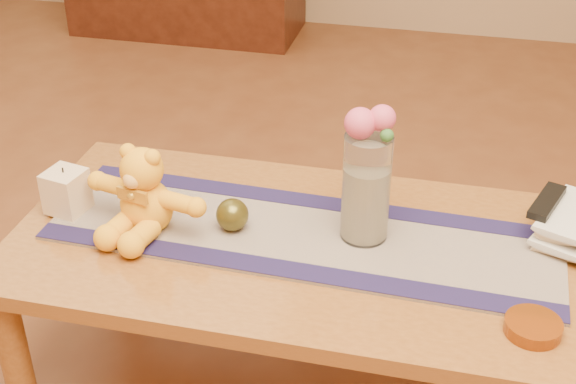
% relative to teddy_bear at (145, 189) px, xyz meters
% --- Properties ---
extents(floor, '(5.50, 5.50, 0.00)m').
position_rel_teddy_bear_xyz_m(floor, '(0.38, 0.03, -0.56)').
color(floor, brown).
rests_on(floor, ground).
extents(coffee_table_top, '(1.40, 0.70, 0.04)m').
position_rel_teddy_bear_xyz_m(coffee_table_top, '(0.38, 0.03, -0.13)').
color(coffee_table_top, brown).
rests_on(coffee_table_top, floor).
extents(table_leg_fl, '(0.07, 0.07, 0.41)m').
position_rel_teddy_bear_xyz_m(table_leg_fl, '(-0.26, -0.26, -0.35)').
color(table_leg_fl, brown).
rests_on(table_leg_fl, floor).
extents(table_leg_bl, '(0.07, 0.07, 0.41)m').
position_rel_teddy_bear_xyz_m(table_leg_bl, '(-0.26, 0.32, -0.35)').
color(table_leg_bl, brown).
rests_on(table_leg_bl, floor).
extents(table_leg_br, '(0.07, 0.07, 0.41)m').
position_rel_teddy_bear_xyz_m(table_leg_br, '(1.02, 0.32, -0.35)').
color(table_leg_br, brown).
rests_on(table_leg_br, floor).
extents(persian_runner, '(1.21, 0.38, 0.01)m').
position_rel_teddy_bear_xyz_m(persian_runner, '(0.36, 0.05, -0.10)').
color(persian_runner, '#1F1A4A').
rests_on(persian_runner, coffee_table_top).
extents(runner_border_near, '(1.20, 0.09, 0.00)m').
position_rel_teddy_bear_xyz_m(runner_border_near, '(0.36, -0.09, -0.10)').
color(runner_border_near, '#1B1541').
rests_on(runner_border_near, persian_runner).
extents(runner_border_far, '(1.20, 0.09, 0.00)m').
position_rel_teddy_bear_xyz_m(runner_border_far, '(0.37, 0.20, -0.10)').
color(runner_border_far, '#1B1541').
rests_on(runner_border_far, persian_runner).
extents(teddy_bear, '(0.34, 0.30, 0.20)m').
position_rel_teddy_bear_xyz_m(teddy_bear, '(0.00, 0.00, 0.00)').
color(teddy_bear, yellow).
rests_on(teddy_bear, persian_runner).
extents(pillar_candle, '(0.10, 0.10, 0.11)m').
position_rel_teddy_bear_xyz_m(pillar_candle, '(-0.22, 0.02, -0.05)').
color(pillar_candle, beige).
rests_on(pillar_candle, persian_runner).
extents(candle_wick, '(0.00, 0.00, 0.01)m').
position_rel_teddy_bear_xyz_m(candle_wick, '(-0.22, 0.02, 0.01)').
color(candle_wick, black).
rests_on(candle_wick, pillar_candle).
extents(glass_vase, '(0.11, 0.11, 0.26)m').
position_rel_teddy_bear_xyz_m(glass_vase, '(0.51, 0.08, 0.03)').
color(glass_vase, silver).
rests_on(glass_vase, persian_runner).
extents(potpourri_fill, '(0.09, 0.09, 0.18)m').
position_rel_teddy_bear_xyz_m(potpourri_fill, '(0.51, 0.08, -0.01)').
color(potpourri_fill, beige).
rests_on(potpourri_fill, glass_vase).
extents(rose_left, '(0.07, 0.07, 0.07)m').
position_rel_teddy_bear_xyz_m(rose_left, '(0.49, 0.07, 0.19)').
color(rose_left, '#D24A70').
rests_on(rose_left, glass_vase).
extents(rose_right, '(0.06, 0.06, 0.06)m').
position_rel_teddy_bear_xyz_m(rose_right, '(0.53, 0.08, 0.20)').
color(rose_right, '#D24A70').
rests_on(rose_right, glass_vase).
extents(blue_flower_back, '(0.04, 0.04, 0.04)m').
position_rel_teddy_bear_xyz_m(blue_flower_back, '(0.52, 0.11, 0.19)').
color(blue_flower_back, '#464F99').
rests_on(blue_flower_back, glass_vase).
extents(blue_flower_side, '(0.04, 0.04, 0.04)m').
position_rel_teddy_bear_xyz_m(blue_flower_side, '(0.48, 0.10, 0.18)').
color(blue_flower_side, '#464F99').
rests_on(blue_flower_side, glass_vase).
extents(leaf_sprig, '(0.03, 0.03, 0.03)m').
position_rel_teddy_bear_xyz_m(leaf_sprig, '(0.55, 0.06, 0.18)').
color(leaf_sprig, '#33662D').
rests_on(leaf_sprig, glass_vase).
extents(bronze_ball, '(0.09, 0.09, 0.08)m').
position_rel_teddy_bear_xyz_m(bronze_ball, '(0.20, 0.03, -0.06)').
color(bronze_ball, '#474317').
rests_on(bronze_ball, persian_runner).
extents(book_bottom, '(0.22, 0.26, 0.02)m').
position_rel_teddy_bear_xyz_m(book_bottom, '(0.92, 0.21, -0.10)').
color(book_bottom, beige).
rests_on(book_bottom, coffee_table_top).
extents(book_lower, '(0.24, 0.27, 0.02)m').
position_rel_teddy_bear_xyz_m(book_lower, '(0.92, 0.20, -0.08)').
color(book_lower, beige).
rests_on(book_lower, book_bottom).
extents(book_upper, '(0.21, 0.26, 0.02)m').
position_rel_teddy_bear_xyz_m(book_upper, '(0.91, 0.21, -0.06)').
color(book_upper, beige).
rests_on(book_upper, book_lower).
extents(book_top, '(0.24, 0.27, 0.02)m').
position_rel_teddy_bear_xyz_m(book_top, '(0.92, 0.21, -0.04)').
color(book_top, beige).
rests_on(book_top, book_upper).
extents(tv_remote, '(0.10, 0.17, 0.02)m').
position_rel_teddy_bear_xyz_m(tv_remote, '(0.91, 0.20, -0.02)').
color(tv_remote, black).
rests_on(tv_remote, book_top).
extents(amber_dish, '(0.13, 0.13, 0.03)m').
position_rel_teddy_bear_xyz_m(amber_dish, '(0.88, -0.17, -0.09)').
color(amber_dish, '#BF5914').
rests_on(amber_dish, coffee_table_top).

